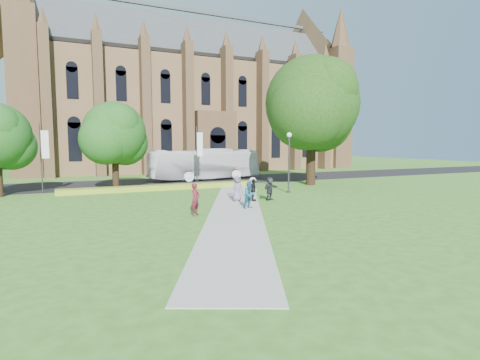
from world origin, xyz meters
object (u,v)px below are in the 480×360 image
large_tree (312,103)px  pedestrian_0 (195,199)px  streetlamp (289,155)px  tour_coach (205,164)px

large_tree → pedestrian_0: bearing=-145.3°
streetlamp → tour_coach: (-2.76, 14.06, -1.44)m
pedestrian_0 → large_tree: bearing=-5.2°
pedestrian_0 → streetlamp: bearing=-7.8°
streetlamp → large_tree: size_ratio=0.40×
large_tree → tour_coach: 14.21m
pedestrian_0 → tour_coach: bearing=29.3°
large_tree → tour_coach: size_ratio=1.00×
large_tree → streetlamp: bearing=-140.7°
streetlamp → pedestrian_0: bearing=-148.0°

